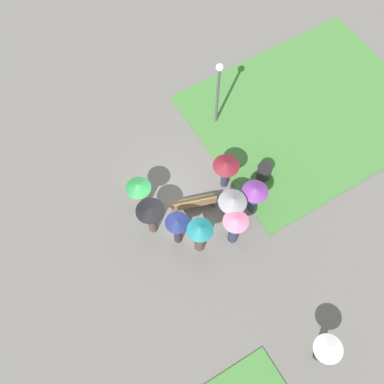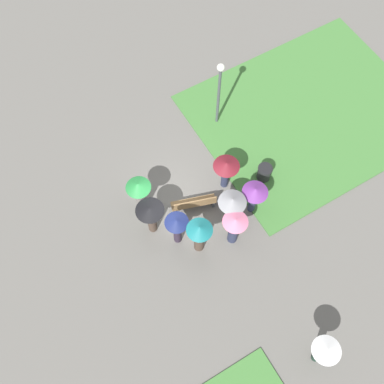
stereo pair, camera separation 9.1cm
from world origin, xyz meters
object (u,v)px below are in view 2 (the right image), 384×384
(crowd_person_navy, at_px, (177,226))
(lone_walker_mid_plaza, at_px, (324,352))
(crowd_person_pink, at_px, (234,227))
(lamp_post, at_px, (219,86))
(crowd_person_black, at_px, (151,214))
(crowd_person_green, at_px, (139,192))
(park_bench, at_px, (194,203))
(crowd_person_purple, at_px, (255,194))
(trash_bin, at_px, (264,173))
(crowd_person_maroon, at_px, (226,168))
(crowd_person_teal, at_px, (199,234))
(crowd_person_grey, at_px, (232,205))

(crowd_person_navy, xyz_separation_m, lone_walker_mid_plaza, (-1.99, 6.43, 0.08))
(crowd_person_pink, bearing_deg, lamp_post, -7.25)
(crowd_person_black, bearing_deg, crowd_person_green, 178.06)
(park_bench, xyz_separation_m, lamp_post, (-3.11, -3.22, 2.00))
(crowd_person_purple, distance_m, crowd_person_black, 4.09)
(crowd_person_pink, relative_size, crowd_person_green, 0.95)
(trash_bin, bearing_deg, crowd_person_black, -3.59)
(crowd_person_pink, distance_m, crowd_person_purple, 1.56)
(park_bench, height_order, crowd_person_maroon, crowd_person_maroon)
(crowd_person_teal, xyz_separation_m, crowd_person_grey, (-1.65, -0.35, 0.15))
(lamp_post, relative_size, crowd_person_pink, 1.96)
(crowd_person_maroon, relative_size, crowd_person_grey, 0.90)
(park_bench, height_order, crowd_person_green, crowd_person_green)
(trash_bin, xyz_separation_m, crowd_person_green, (5.07, -1.40, 0.96))
(trash_bin, distance_m, lone_walker_mid_plaza, 7.53)
(park_bench, height_order, crowd_person_grey, crowd_person_grey)
(lone_walker_mid_plaza, bearing_deg, crowd_person_purple, 44.77)
(lamp_post, xyz_separation_m, crowd_person_maroon, (1.42, 2.90, -1.12))
(trash_bin, xyz_separation_m, crowd_person_black, (5.14, -0.32, 0.95))
(trash_bin, bearing_deg, lamp_post, -87.11)
(crowd_person_navy, distance_m, crowd_person_grey, 2.24)
(park_bench, distance_m, crowd_person_green, 2.30)
(crowd_person_purple, relative_size, crowd_person_grey, 0.90)
(lamp_post, distance_m, crowd_person_grey, 5.01)
(crowd_person_green, distance_m, crowd_person_grey, 3.63)
(park_bench, bearing_deg, crowd_person_pink, 126.41)
(lamp_post, bearing_deg, crowd_person_green, 22.96)
(crowd_person_maroon, height_order, crowd_person_purple, crowd_person_purple)
(park_bench, relative_size, crowd_person_black, 0.97)
(lamp_post, height_order, crowd_person_pink, lamp_post)
(crowd_person_black, xyz_separation_m, crowd_person_grey, (-2.84, 1.27, 0.14))
(crowd_person_pink, relative_size, crowd_person_maroon, 1.08)
(park_bench, bearing_deg, crowd_person_green, -14.49)
(park_bench, distance_m, lamp_post, 4.90)
(crowd_person_pink, xyz_separation_m, crowd_person_black, (2.50, -2.00, 0.14))
(trash_bin, relative_size, crowd_person_black, 0.42)
(crowd_person_pink, distance_m, crowd_person_navy, 2.17)
(lamp_post, height_order, crowd_person_teal, lamp_post)
(crowd_person_navy, relative_size, crowd_person_black, 0.99)
(crowd_person_purple, distance_m, crowd_person_grey, 1.06)
(trash_bin, xyz_separation_m, crowd_person_navy, (4.52, 0.59, 0.92))
(crowd_person_teal, distance_m, crowd_person_grey, 1.69)
(crowd_person_navy, bearing_deg, crowd_person_purple, -83.11)
(lamp_post, height_order, lone_walker_mid_plaza, lamp_post)
(crowd_person_navy, height_order, crowd_person_purple, crowd_person_navy)
(crowd_person_maroon, bearing_deg, crowd_person_pink, 68.18)
(crowd_person_purple, bearing_deg, lone_walker_mid_plaza, -61.12)
(lamp_post, relative_size, crowd_person_navy, 1.97)
(trash_bin, relative_size, crowd_person_pink, 0.42)
(crowd_person_navy, bearing_deg, crowd_person_black, 47.66)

